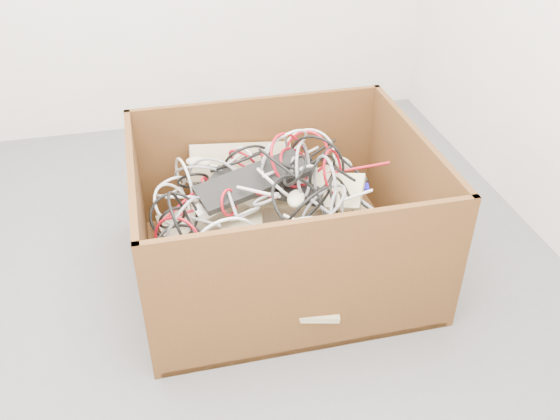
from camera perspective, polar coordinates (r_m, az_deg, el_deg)
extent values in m
plane|color=#565759|center=(2.58, -5.97, -6.64)|extent=(3.00, 3.00, 0.00)
cube|color=silver|center=(0.65, 6.84, -10.04)|extent=(3.00, 0.04, 2.50)
cube|color=#421E10|center=(2.62, 0.10, -5.41)|extent=(1.13, 0.95, 0.03)
cube|color=#421E10|center=(2.82, -2.06, 4.96)|extent=(1.13, 0.03, 0.59)
cube|color=#421E10|center=(2.09, 3.04, -7.42)|extent=(1.13, 0.03, 0.59)
cube|color=#421E10|center=(2.60, 12.08, 1.31)|extent=(0.02, 0.90, 0.59)
cube|color=#421E10|center=(2.40, -12.91, -2.06)|extent=(0.03, 0.90, 0.59)
cube|color=tan|center=(2.58, 0.01, -3.92)|extent=(1.00, 0.86, 0.18)
cube|color=tan|center=(2.47, -1.78, -3.73)|extent=(0.71, 0.64, 0.19)
cube|color=tan|center=(2.56, -7.43, -2.33)|extent=(0.45, 0.41, 0.17)
cube|color=tan|center=(2.65, 6.28, 0.41)|extent=(0.34, 0.47, 0.18)
cube|color=tan|center=(2.34, 2.76, -6.22)|extent=(0.23, 0.48, 0.06)
cube|color=tan|center=(2.38, -4.08, -2.81)|extent=(0.47, 0.22, 0.15)
cube|color=tan|center=(2.46, 9.89, -1.43)|extent=(0.29, 0.47, 0.18)
cube|color=tan|center=(2.73, -3.67, 4.59)|extent=(0.47, 0.11, 0.21)
cube|color=tan|center=(2.40, -3.55, -1.44)|extent=(0.25, 0.45, 0.22)
cube|color=tan|center=(2.52, 2.69, 1.82)|extent=(0.46, 0.38, 0.18)
cube|color=black|center=(2.48, -1.18, 2.29)|extent=(0.49, 0.34, 0.09)
cube|color=black|center=(2.41, -2.55, 2.78)|extent=(0.49, 0.28, 0.09)
ellipsoid|color=#BFB799|center=(2.47, -7.09, 1.22)|extent=(0.13, 0.10, 0.04)
ellipsoid|color=#BFB799|center=(2.67, 5.95, 4.36)|extent=(0.09, 0.12, 0.04)
ellipsoid|color=#BFB799|center=(2.28, -2.18, -3.33)|extent=(0.13, 0.11, 0.04)
ellipsoid|color=#BFB799|center=(2.30, 1.50, 1.08)|extent=(0.10, 0.13, 0.04)
ellipsoid|color=#BFB799|center=(2.57, -7.66, 4.47)|extent=(0.13, 0.10, 0.04)
ellipsoid|color=black|center=(2.23, 7.81, -5.18)|extent=(0.13, 0.10, 0.04)
cube|color=white|center=(2.41, -4.57, 1.38)|extent=(0.32, 0.15, 0.13)
cube|color=white|center=(2.20, -4.18, -3.94)|extent=(0.26, 0.20, 0.09)
cube|color=#120ED3|center=(2.52, 7.79, 2.15)|extent=(0.05, 0.05, 0.03)
torus|color=silver|center=(2.59, 0.40, 6.02)|extent=(0.27, 0.17, 0.27)
torus|color=silver|center=(2.69, 2.77, 5.17)|extent=(0.33, 0.20, 0.28)
torus|color=black|center=(2.21, 2.64, 0.18)|extent=(0.21, 0.22, 0.26)
torus|color=gray|center=(2.20, -9.67, -3.79)|extent=(0.11, 0.14, 0.11)
torus|color=gray|center=(2.19, -4.84, -3.24)|extent=(0.12, 0.13, 0.12)
torus|color=silver|center=(2.59, -8.98, 2.69)|extent=(0.08, 0.28, 0.29)
torus|color=gray|center=(2.36, 2.20, 3.79)|extent=(0.15, 0.28, 0.30)
torus|color=gray|center=(2.35, -9.13, -1.31)|extent=(0.24, 0.22, 0.27)
torus|color=black|center=(2.60, -3.17, 4.48)|extent=(0.27, 0.14, 0.25)
torus|color=gray|center=(2.29, 5.35, -0.20)|extent=(0.12, 0.17, 0.17)
torus|color=black|center=(2.33, -10.08, -0.74)|extent=(0.15, 0.07, 0.16)
torus|color=silver|center=(2.45, 2.41, 3.38)|extent=(0.15, 0.06, 0.15)
torus|color=#A20B18|center=(2.47, 4.98, 3.61)|extent=(0.15, 0.23, 0.25)
torus|color=#A20B18|center=(2.59, -3.52, 4.74)|extent=(0.16, 0.13, 0.15)
torus|color=black|center=(2.35, 5.85, 0.82)|extent=(0.19, 0.25, 0.20)
torus|color=gray|center=(2.26, 6.68, -1.50)|extent=(0.14, 0.09, 0.16)
torus|color=#A20B18|center=(2.48, 0.98, 4.70)|extent=(0.23, 0.28, 0.25)
torus|color=gray|center=(2.25, -3.28, -0.38)|extent=(0.13, 0.13, 0.11)
torus|color=black|center=(2.54, 3.44, 4.45)|extent=(0.28, 0.23, 0.35)
torus|color=black|center=(2.57, 2.80, 4.90)|extent=(0.08, 0.14, 0.12)
torus|color=gray|center=(2.62, -7.30, 3.17)|extent=(0.30, 0.23, 0.22)
torus|color=black|center=(2.24, 1.81, 0.55)|extent=(0.31, 0.33, 0.20)
torus|color=black|center=(2.24, -9.12, -1.09)|extent=(0.12, 0.33, 0.31)
torus|color=black|center=(2.24, -8.97, -3.98)|extent=(0.27, 0.21, 0.20)
torus|color=gray|center=(2.56, -6.12, 2.71)|extent=(0.30, 0.15, 0.33)
torus|color=gray|center=(2.43, 1.25, 3.86)|extent=(0.07, 0.14, 0.14)
torus|color=black|center=(2.60, -8.17, 2.75)|extent=(0.19, 0.12, 0.16)
torus|color=silver|center=(2.54, -10.07, 0.46)|extent=(0.16, 0.23, 0.23)
torus|color=#A20B18|center=(2.28, -9.63, -2.74)|extent=(0.22, 0.15, 0.25)
torus|color=#A20B18|center=(2.53, 1.62, 4.09)|extent=(0.20, 0.25, 0.18)
torus|color=silver|center=(2.15, 2.09, -1.58)|extent=(0.26, 0.15, 0.22)
torus|color=silver|center=(2.37, -0.55, 2.55)|extent=(0.17, 0.25, 0.20)
torus|color=gray|center=(2.53, -0.60, 4.56)|extent=(0.23, 0.24, 0.32)
torus|color=silver|center=(2.63, -3.50, 4.34)|extent=(0.12, 0.14, 0.17)
torus|color=black|center=(2.60, -4.08, 4.56)|extent=(0.31, 0.26, 0.20)
torus|color=silver|center=(2.63, -10.25, 2.16)|extent=(0.20, 0.11, 0.19)
torus|color=black|center=(2.44, 4.00, 3.47)|extent=(0.19, 0.13, 0.22)
torus|color=black|center=(2.31, 1.42, 3.70)|extent=(0.10, 0.15, 0.13)
torus|color=silver|center=(2.13, -5.28, -2.92)|extent=(0.33, 0.09, 0.32)
torus|color=black|center=(2.37, -9.91, -0.62)|extent=(0.20, 0.12, 0.18)
torus|color=#A20B18|center=(2.58, 0.01, 4.47)|extent=(0.20, 0.21, 0.17)
torus|color=#A20B18|center=(2.64, 2.55, 5.38)|extent=(0.24, 0.16, 0.26)
torus|color=#A20B18|center=(2.34, -4.82, 0.69)|extent=(0.10, 0.13, 0.15)
torus|color=gray|center=(2.29, 4.08, 0.42)|extent=(0.25, 0.30, 0.20)
torus|color=gray|center=(2.25, -1.33, 1.03)|extent=(0.15, 0.14, 0.07)
torus|color=gray|center=(2.38, 4.22, 2.36)|extent=(0.04, 0.33, 0.33)
torus|color=#A20B18|center=(2.51, -6.63, 2.18)|extent=(0.10, 0.14, 0.12)
cylinder|color=silver|center=(2.41, 7.28, 1.38)|extent=(0.13, 0.03, 0.03)
cylinder|color=black|center=(2.44, 5.47, 3.76)|extent=(0.08, 0.22, 0.04)
cylinder|color=silver|center=(2.53, -1.27, 5.38)|extent=(0.09, 0.20, 0.05)
cylinder|color=silver|center=(2.43, -0.44, 3.63)|extent=(0.13, 0.14, 0.07)
cylinder|color=silver|center=(2.24, 1.93, -1.19)|extent=(0.11, 0.10, 0.03)
cylinder|color=black|center=(2.44, 7.10, 1.12)|extent=(0.08, 0.14, 0.04)
cylinder|color=#A20B18|center=(2.42, -6.63, 0.44)|extent=(0.26, 0.02, 0.07)
cylinder|color=gray|center=(2.25, 6.56, -2.01)|extent=(0.19, 0.20, 0.08)
cylinder|color=silver|center=(2.30, -2.05, 1.72)|extent=(0.15, 0.12, 0.02)
cylinder|color=black|center=(2.46, -4.69, 2.27)|extent=(0.25, 0.17, 0.05)
cylinder|color=gray|center=(2.31, 3.88, 0.29)|extent=(0.07, 0.16, 0.02)
cylinder|color=silver|center=(2.62, -5.50, 4.02)|extent=(0.11, 0.15, 0.07)
cylinder|color=black|center=(2.61, 6.83, 3.93)|extent=(0.10, 0.16, 0.06)
cylinder|color=gray|center=(2.20, -6.38, -3.37)|extent=(0.20, 0.15, 0.06)
cylinder|color=#A20B18|center=(2.55, 1.00, 5.07)|extent=(0.02, 0.18, 0.04)
cylinder|color=#A20B18|center=(2.34, -2.20, 1.62)|extent=(0.14, 0.16, 0.05)
cylinder|color=black|center=(2.37, 0.69, 4.12)|extent=(0.07, 0.12, 0.04)
cylinder|color=silver|center=(2.65, 2.02, 5.10)|extent=(0.21, 0.18, 0.05)
cylinder|color=gray|center=(2.28, -4.52, 0.67)|extent=(0.02, 0.17, 0.01)
cylinder|color=silver|center=(2.60, -4.33, 4.75)|extent=(0.10, 0.11, 0.03)
cylinder|color=#A20B18|center=(2.55, 7.24, 3.90)|extent=(0.27, 0.07, 0.06)
cylinder|color=black|center=(2.34, -0.11, 4.32)|extent=(0.13, 0.19, 0.06)
cylinder|color=gray|center=(2.38, 8.36, 0.34)|extent=(0.02, 0.17, 0.05)
cylinder|color=#A20B18|center=(2.48, -8.96, 0.83)|extent=(0.20, 0.21, 0.03)
cylinder|color=black|center=(2.50, 2.94, 4.26)|extent=(0.22, 0.13, 0.10)
cylinder|color=silver|center=(2.72, 0.82, 4.70)|extent=(0.13, 0.04, 0.02)
cylinder|color=gray|center=(2.29, -7.04, -1.08)|extent=(0.11, 0.14, 0.05)
cylinder|color=black|center=(2.41, 1.62, 3.62)|extent=(0.23, 0.16, 0.02)
cylinder|color=silver|center=(2.43, -8.69, 1.21)|extent=(0.17, 0.06, 0.02)
cylinder|color=black|center=(2.70, 3.64, 5.55)|extent=(0.18, 0.08, 0.07)
cylinder|color=silver|center=(2.47, -1.04, 3.34)|extent=(0.28, 0.08, 0.05)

